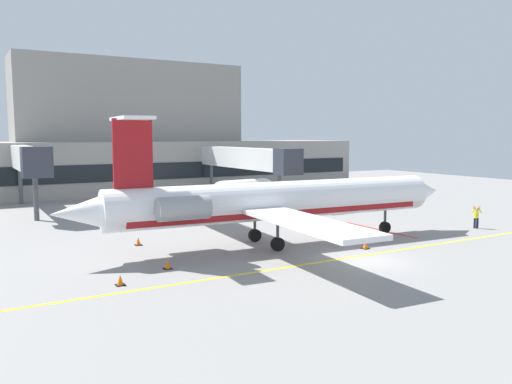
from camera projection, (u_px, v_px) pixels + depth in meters
ground at (370, 261)px, 31.09m from camera, size 120.00×120.00×0.11m
terminal_building at (132, 143)px, 70.91m from camera, size 65.44×13.77×17.66m
jet_bridge_west at (27, 160)px, 49.44m from camera, size 2.40×16.68×6.57m
jet_bridge_east at (247, 159)px, 59.21m from camera, size 2.40×20.67×6.21m
regional_jet at (274, 201)px, 35.12m from camera, size 29.37×24.21×8.62m
baggage_tug at (305, 201)px, 50.50m from camera, size 3.46×3.86×2.41m
pushback_tractor at (369, 191)px, 60.70m from camera, size 3.18×3.28×2.11m
belt_loader at (200, 208)px, 46.10m from camera, size 4.07×2.03×2.25m
fuel_tank at (244, 190)px, 57.00m from camera, size 7.95×2.99×2.66m
marshaller at (476, 217)px, 41.75m from camera, size 0.64×0.66×1.87m
safety_cone_alpha at (138, 242)px, 35.39m from camera, size 0.47×0.47×0.55m
safety_cone_bravo at (120, 281)px, 25.93m from camera, size 0.47×0.47×0.55m
safety_cone_charlie at (168, 265)px, 29.13m from camera, size 0.47×0.47×0.55m
safety_cone_delta at (365, 245)px, 34.29m from camera, size 0.47×0.47×0.55m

